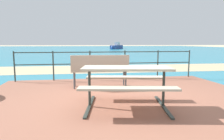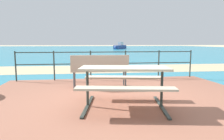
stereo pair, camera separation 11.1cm
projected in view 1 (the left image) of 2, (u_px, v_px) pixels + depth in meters
ground_plane at (123, 101)px, 4.48m from camera, size 240.00×240.00×0.00m
patio_paving at (123, 99)px, 4.48m from camera, size 6.40×5.20×0.06m
sea_water at (83, 49)px, 43.62m from camera, size 90.00×90.00×0.01m
beach_strip at (99, 69)px, 10.00m from camera, size 54.06×4.31×0.01m
picnic_table at (127, 77)px, 3.79m from camera, size 1.85×1.61×0.76m
park_bench at (100, 68)px, 5.45m from camera, size 1.56×0.46×0.89m
railing_fence at (108, 61)px, 6.77m from camera, size 5.94×0.04×0.96m
boat_mid at (117, 47)px, 44.12m from camera, size 3.69×5.32×1.50m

